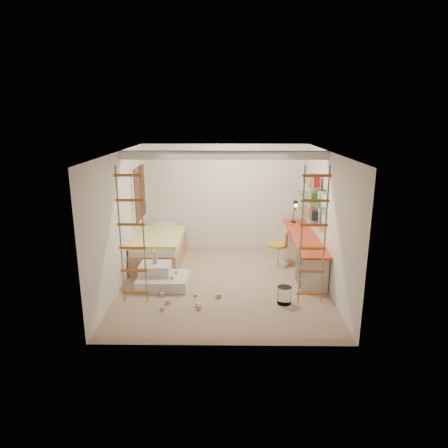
{
  "coord_description": "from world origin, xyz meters",
  "views": [
    {
      "loc": [
        0.1,
        -7.42,
        3.26
      ],
      "look_at": [
        0.0,
        0.3,
        1.15
      ],
      "focal_mm": 32.0,
      "sensor_mm": 36.0,
      "label": 1
    }
  ],
  "objects_px": {
    "desk": "(303,250)",
    "bed": "(160,248)",
    "play_platform": "(161,278)",
    "swivel_chair": "(279,253)"
  },
  "relations": [
    {
      "from": "desk",
      "to": "play_platform",
      "type": "bearing_deg",
      "value": -161.29
    },
    {
      "from": "desk",
      "to": "play_platform",
      "type": "relative_size",
      "value": 2.88
    },
    {
      "from": "desk",
      "to": "swivel_chair",
      "type": "relative_size",
      "value": 3.41
    },
    {
      "from": "desk",
      "to": "bed",
      "type": "bearing_deg",
      "value": 173.51
    },
    {
      "from": "desk",
      "to": "play_platform",
      "type": "height_order",
      "value": "desk"
    },
    {
      "from": "bed",
      "to": "swivel_chair",
      "type": "relative_size",
      "value": 2.44
    },
    {
      "from": "swivel_chair",
      "to": "play_platform",
      "type": "distance_m",
      "value": 2.71
    },
    {
      "from": "play_platform",
      "to": "desk",
      "type": "bearing_deg",
      "value": 18.71
    },
    {
      "from": "bed",
      "to": "play_platform",
      "type": "xyz_separation_m",
      "value": [
        0.24,
        -1.36,
        -0.16
      ]
    },
    {
      "from": "desk",
      "to": "swivel_chair",
      "type": "height_order",
      "value": "swivel_chair"
    }
  ]
}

